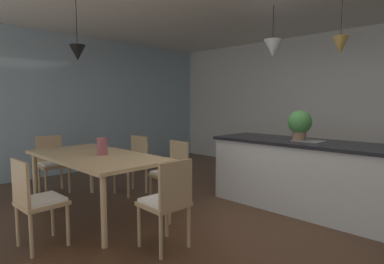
{
  "coord_description": "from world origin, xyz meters",
  "views": [
    {
      "loc": [
        1.98,
        -2.85,
        1.4
      ],
      "look_at": [
        -0.66,
        -0.16,
        1.04
      ],
      "focal_mm": 29.4,
      "sensor_mm": 36.0,
      "label": 1
    }
  ],
  "objects_px": {
    "chair_far_right": "(171,171)",
    "chair_near_right": "(36,200)",
    "chair_far_left": "(133,162)",
    "chair_window_end": "(52,162)",
    "kitchen_island": "(300,174)",
    "dining_table": "(95,160)",
    "chair_kitchen_end": "(167,200)",
    "potted_plant_on_island": "(300,123)",
    "vase_on_dining_table": "(102,146)"
  },
  "relations": [
    {
      "from": "chair_far_right",
      "to": "potted_plant_on_island",
      "type": "bearing_deg",
      "value": 41.78
    },
    {
      "from": "potted_plant_on_island",
      "to": "vase_on_dining_table",
      "type": "xyz_separation_m",
      "value": [
        -1.62,
        -1.93,
        -0.26
      ]
    },
    {
      "from": "kitchen_island",
      "to": "chair_kitchen_end",
      "type": "bearing_deg",
      "value": -100.55
    },
    {
      "from": "chair_window_end",
      "to": "kitchen_island",
      "type": "distance_m",
      "value": 3.65
    },
    {
      "from": "dining_table",
      "to": "chair_near_right",
      "type": "relative_size",
      "value": 2.25
    },
    {
      "from": "chair_far_right",
      "to": "chair_near_right",
      "type": "xyz_separation_m",
      "value": [
        -0.0,
        -1.72,
        0.0
      ]
    },
    {
      "from": "kitchen_island",
      "to": "dining_table",
      "type": "bearing_deg",
      "value": -130.97
    },
    {
      "from": "vase_on_dining_table",
      "to": "chair_kitchen_end",
      "type": "bearing_deg",
      "value": -2.49
    },
    {
      "from": "kitchen_island",
      "to": "potted_plant_on_island",
      "type": "height_order",
      "value": "potted_plant_on_island"
    },
    {
      "from": "dining_table",
      "to": "chair_near_right",
      "type": "bearing_deg",
      "value": -62.81
    },
    {
      "from": "vase_on_dining_table",
      "to": "potted_plant_on_island",
      "type": "bearing_deg",
      "value": 49.95
    },
    {
      "from": "chair_near_right",
      "to": "chair_kitchen_end",
      "type": "relative_size",
      "value": 1.0
    },
    {
      "from": "dining_table",
      "to": "kitchen_island",
      "type": "relative_size",
      "value": 0.86
    },
    {
      "from": "chair_window_end",
      "to": "chair_near_right",
      "type": "bearing_deg",
      "value": -25.77
    },
    {
      "from": "chair_far_left",
      "to": "potted_plant_on_island",
      "type": "distance_m",
      "value": 2.5
    },
    {
      "from": "dining_table",
      "to": "kitchen_island",
      "type": "bearing_deg",
      "value": 49.03
    },
    {
      "from": "dining_table",
      "to": "chair_far_left",
      "type": "height_order",
      "value": "chair_far_left"
    },
    {
      "from": "chair_near_right",
      "to": "potted_plant_on_island",
      "type": "distance_m",
      "value": 3.17
    },
    {
      "from": "chair_window_end",
      "to": "vase_on_dining_table",
      "type": "relative_size",
      "value": 4.11
    },
    {
      "from": "chair_far_right",
      "to": "chair_kitchen_end",
      "type": "xyz_separation_m",
      "value": [
        0.9,
        -0.86,
        0.0
      ]
    },
    {
      "from": "potted_plant_on_island",
      "to": "chair_window_end",
      "type": "bearing_deg",
      "value": -147.04
    },
    {
      "from": "dining_table",
      "to": "vase_on_dining_table",
      "type": "height_order",
      "value": "vase_on_dining_table"
    },
    {
      "from": "chair_far_right",
      "to": "vase_on_dining_table",
      "type": "xyz_separation_m",
      "value": [
        -0.37,
        -0.81,
        0.38
      ]
    },
    {
      "from": "chair_window_end",
      "to": "vase_on_dining_table",
      "type": "distance_m",
      "value": 1.48
    },
    {
      "from": "kitchen_island",
      "to": "potted_plant_on_island",
      "type": "relative_size",
      "value": 5.79
    },
    {
      "from": "chair_window_end",
      "to": "chair_kitchen_end",
      "type": "relative_size",
      "value": 1.0
    },
    {
      "from": "chair_near_right",
      "to": "chair_kitchen_end",
      "type": "distance_m",
      "value": 1.25
    },
    {
      "from": "kitchen_island",
      "to": "chair_far_left",
      "type": "bearing_deg",
      "value": -152.65
    },
    {
      "from": "dining_table",
      "to": "kitchen_island",
      "type": "distance_m",
      "value": 2.63
    },
    {
      "from": "chair_near_right",
      "to": "vase_on_dining_table",
      "type": "relative_size",
      "value": 4.11
    },
    {
      "from": "chair_far_right",
      "to": "chair_near_right",
      "type": "distance_m",
      "value": 1.72
    },
    {
      "from": "chair_far_right",
      "to": "chair_far_left",
      "type": "distance_m",
      "value": 0.89
    },
    {
      "from": "chair_far_right",
      "to": "chair_near_right",
      "type": "relative_size",
      "value": 1.0
    },
    {
      "from": "dining_table",
      "to": "potted_plant_on_island",
      "type": "distance_m",
      "value": 2.64
    },
    {
      "from": "chair_near_right",
      "to": "chair_window_end",
      "type": "bearing_deg",
      "value": 154.23
    },
    {
      "from": "chair_window_end",
      "to": "dining_table",
      "type": "bearing_deg",
      "value": -0.16
    },
    {
      "from": "chair_far_right",
      "to": "chair_far_left",
      "type": "bearing_deg",
      "value": 179.99
    },
    {
      "from": "dining_table",
      "to": "potted_plant_on_island",
      "type": "height_order",
      "value": "potted_plant_on_island"
    },
    {
      "from": "chair_window_end",
      "to": "kitchen_island",
      "type": "height_order",
      "value": "kitchen_island"
    },
    {
      "from": "chair_kitchen_end",
      "to": "chair_window_end",
      "type": "bearing_deg",
      "value": 179.88
    },
    {
      "from": "chair_far_right",
      "to": "chair_kitchen_end",
      "type": "bearing_deg",
      "value": -43.67
    },
    {
      "from": "chair_window_end",
      "to": "potted_plant_on_island",
      "type": "height_order",
      "value": "potted_plant_on_island"
    },
    {
      "from": "dining_table",
      "to": "chair_kitchen_end",
      "type": "distance_m",
      "value": 1.37
    },
    {
      "from": "kitchen_island",
      "to": "chair_far_right",
      "type": "bearing_deg",
      "value": -138.7
    },
    {
      "from": "chair_window_end",
      "to": "kitchen_island",
      "type": "bearing_deg",
      "value": 32.77
    },
    {
      "from": "potted_plant_on_island",
      "to": "vase_on_dining_table",
      "type": "bearing_deg",
      "value": -130.05
    },
    {
      "from": "chair_near_right",
      "to": "vase_on_dining_table",
      "type": "distance_m",
      "value": 1.06
    },
    {
      "from": "dining_table",
      "to": "chair_near_right",
      "type": "height_order",
      "value": "chair_near_right"
    },
    {
      "from": "chair_window_end",
      "to": "chair_near_right",
      "type": "relative_size",
      "value": 1.0
    },
    {
      "from": "chair_far_left",
      "to": "vase_on_dining_table",
      "type": "xyz_separation_m",
      "value": [
        0.52,
        -0.81,
        0.38
      ]
    }
  ]
}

